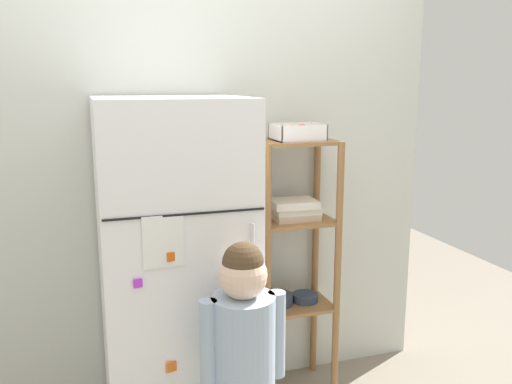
% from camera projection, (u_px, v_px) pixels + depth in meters
% --- Properties ---
extents(kitchen_wall_back, '(2.64, 0.03, 2.06)m').
position_uv_depth(kitchen_wall_back, '(187.00, 201.00, 2.74)').
color(kitchen_wall_back, silver).
rests_on(kitchen_wall_back, ground).
extents(refrigerator, '(0.64, 0.66, 1.56)m').
position_uv_depth(refrigerator, '(175.00, 273.00, 2.43)').
color(refrigerator, white).
rests_on(refrigerator, ground).
extents(child_standing, '(0.34, 0.25, 1.05)m').
position_uv_depth(child_standing, '(243.00, 346.00, 2.06)').
color(child_standing, '#455F48').
rests_on(child_standing, ground).
extents(pantry_shelf_unit, '(0.41, 0.31, 1.34)m').
position_uv_depth(pantry_shelf_unit, '(293.00, 246.00, 2.77)').
color(pantry_shelf_unit, olive).
rests_on(pantry_shelf_unit, ground).
extents(fruit_bin, '(0.24, 0.19, 0.08)m').
position_uv_depth(fruit_bin, '(298.00, 133.00, 2.63)').
color(fruit_bin, white).
rests_on(fruit_bin, pantry_shelf_unit).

